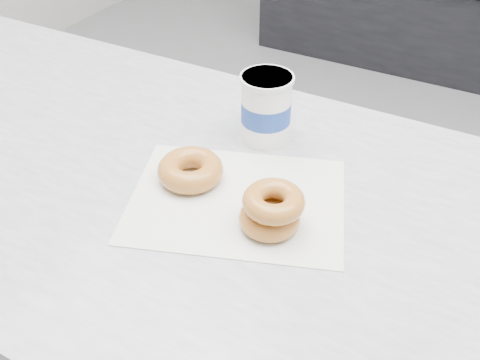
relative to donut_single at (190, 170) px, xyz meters
The scene contains 5 objects.
ground 1.11m from the donut_single, 73.69° to the left, with size 5.00×5.00×0.00m, color gray.
wax_paper 0.10m from the donut_single, ahead, with size 0.34×0.26×0.00m, color silver.
donut_single is the anchor object (origin of this frame).
donut_stack 0.17m from the donut_single, 13.45° to the right, with size 0.13×0.13×0.06m.
coffee_cup 0.19m from the donut_single, 72.64° to the left, with size 0.11×0.11×0.13m.
Camera 1 is at (0.24, -1.17, 1.46)m, focal length 40.00 mm.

